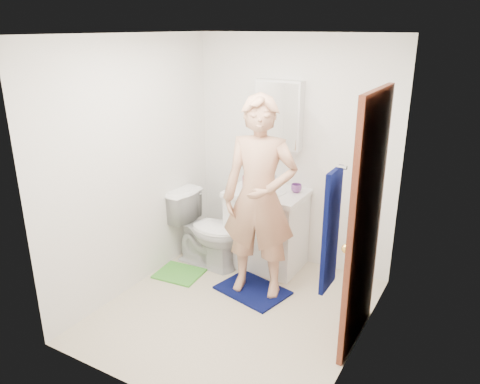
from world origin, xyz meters
name	(u,v)px	position (x,y,z in m)	size (l,w,h in m)	color
floor	(235,310)	(0.00, 0.00, -0.01)	(2.20, 2.40, 0.02)	beige
ceiling	(234,32)	(0.00, 0.00, 2.41)	(2.20, 2.40, 0.02)	white
wall_back	(294,153)	(0.00, 1.21, 1.20)	(2.20, 0.02, 2.40)	white
wall_front	(136,241)	(0.00, -1.21, 1.20)	(2.20, 0.02, 2.40)	white
wall_left	(133,167)	(-1.11, 0.00, 1.20)	(0.02, 2.40, 2.40)	white
wall_right	(368,211)	(1.11, 0.00, 1.20)	(0.02, 2.40, 2.40)	white
vanity_cabinet	(267,231)	(-0.15, 0.91, 0.40)	(0.75, 0.55, 0.80)	white
countertop	(267,193)	(-0.15, 0.91, 0.83)	(0.79, 0.59, 0.05)	white
sink_basin	(267,192)	(-0.15, 0.91, 0.84)	(0.40, 0.40, 0.03)	white
faucet	(275,180)	(-0.15, 1.09, 0.91)	(0.03, 0.03, 0.12)	silver
medicine_cabinet	(279,115)	(-0.15, 1.14, 1.60)	(0.50, 0.12, 0.70)	white
mirror_panel	(276,116)	(-0.15, 1.08, 1.60)	(0.46, 0.01, 0.66)	white
door	(365,225)	(1.07, 0.15, 1.02)	(0.05, 0.80, 2.05)	brown
door_knob	(346,249)	(1.03, -0.17, 0.95)	(0.07, 0.07, 0.07)	gold
towel	(331,231)	(1.03, -0.57, 1.25)	(0.03, 0.24, 0.80)	#070D41
towel_hook	(342,167)	(1.07, -0.57, 1.67)	(0.02, 0.02, 0.06)	silver
toilet	(207,230)	(-0.71, 0.62, 0.40)	(0.45, 0.79, 0.80)	white
bath_mat	(253,290)	(-0.01, 0.35, 0.01)	(0.65, 0.47, 0.02)	#070D41
green_rug	(179,274)	(-0.83, 0.26, 0.01)	(0.46, 0.39, 0.02)	green
soap_dispenser	(248,178)	(-0.36, 0.89, 0.96)	(0.09, 0.10, 0.21)	#B2536F
toothbrush_cup	(296,188)	(0.13, 1.02, 0.89)	(0.11, 0.11, 0.09)	#7D4395
man	(259,199)	(0.03, 0.39, 0.97)	(0.69, 0.45, 1.89)	tan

